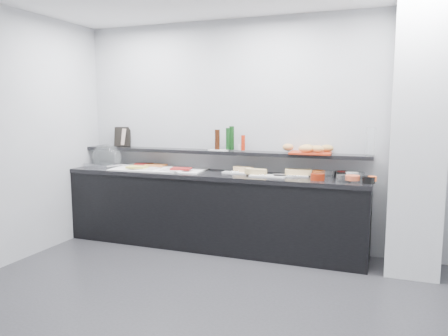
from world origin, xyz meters
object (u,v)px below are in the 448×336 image
(condiment_tray, at_px, (219,150))
(framed_print, at_px, (123,137))
(cloche_base, at_px, (104,165))
(carafe, at_px, (371,142))
(bread_tray, at_px, (311,153))
(sandwich_plate_mid, at_px, (268,176))

(condiment_tray, bearing_deg, framed_print, -173.89)
(cloche_base, xyz_separation_m, carafe, (3.29, 0.13, 0.38))
(condiment_tray, distance_m, carafe, 1.73)
(cloche_base, distance_m, carafe, 3.32)
(cloche_base, relative_size, framed_print, 1.69)
(cloche_base, height_order, bread_tray, bread_tray)
(cloche_base, height_order, sandwich_plate_mid, cloche_base)
(cloche_base, xyz_separation_m, bread_tray, (2.66, 0.14, 0.24))
(sandwich_plate_mid, bearing_deg, cloche_base, 175.81)
(cloche_base, relative_size, carafe, 1.46)
(cloche_base, relative_size, sandwich_plate_mid, 1.10)
(condiment_tray, bearing_deg, bread_tray, 10.45)
(carafe, bearing_deg, condiment_tray, 179.77)
(sandwich_plate_mid, xyz_separation_m, bread_tray, (0.43, 0.21, 0.25))
(sandwich_plate_mid, distance_m, framed_print, 2.14)
(cloche_base, distance_m, framed_print, 0.45)
(condiment_tray, height_order, bread_tray, bread_tray)
(sandwich_plate_mid, height_order, condiment_tray, condiment_tray)
(framed_print, height_order, bread_tray, framed_print)
(sandwich_plate_mid, distance_m, condiment_tray, 0.74)
(bread_tray, bearing_deg, condiment_tray, 177.65)
(framed_print, relative_size, carafe, 0.87)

